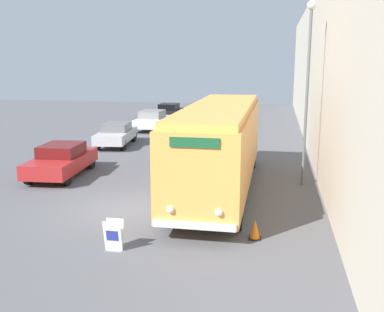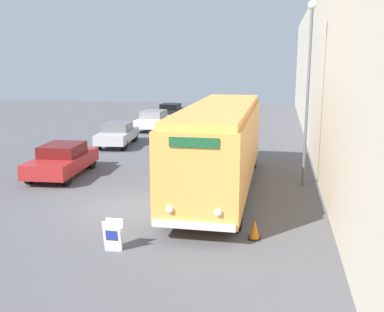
{
  "view_description": "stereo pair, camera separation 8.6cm",
  "coord_description": "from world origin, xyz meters",
  "px_view_note": "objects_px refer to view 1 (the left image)",
  "views": [
    {
      "loc": [
        5.27,
        -14.63,
        5.24
      ],
      "look_at": [
        2.48,
        0.13,
        2.01
      ],
      "focal_mm": 42.0,
      "sensor_mm": 36.0,
      "label": 1
    },
    {
      "loc": [
        5.35,
        -14.62,
        5.24
      ],
      "look_at": [
        2.48,
        0.13,
        2.01
      ],
      "focal_mm": 42.0,
      "sensor_mm": 36.0,
      "label": 2
    }
  ],
  "objects_px": {
    "parked_car_mid": "(116,134)",
    "parked_car_far": "(152,120)",
    "traffic_cone": "(255,229)",
    "sign_board": "(114,236)",
    "parked_car_near": "(61,160)",
    "vintage_bus": "(220,143)",
    "parked_car_distant": "(169,111)",
    "streetlamp": "(308,71)"
  },
  "relations": [
    {
      "from": "parked_car_mid",
      "to": "parked_car_far",
      "type": "height_order",
      "value": "parked_car_far"
    },
    {
      "from": "parked_car_mid",
      "to": "traffic_cone",
      "type": "relative_size",
      "value": 7.68
    },
    {
      "from": "parked_car_far",
      "to": "traffic_cone",
      "type": "xyz_separation_m",
      "value": [
        8.8,
        -19.99,
        -0.47
      ]
    },
    {
      "from": "sign_board",
      "to": "parked_car_near",
      "type": "distance_m",
      "value": 9.11
    },
    {
      "from": "vintage_bus",
      "to": "traffic_cone",
      "type": "bearing_deg",
      "value": -70.64
    },
    {
      "from": "vintage_bus",
      "to": "traffic_cone",
      "type": "relative_size",
      "value": 18.95
    },
    {
      "from": "vintage_bus",
      "to": "parked_car_far",
      "type": "height_order",
      "value": "vintage_bus"
    },
    {
      "from": "parked_car_mid",
      "to": "traffic_cone",
      "type": "distance_m",
      "value": 16.34
    },
    {
      "from": "parked_car_near",
      "to": "parked_car_far",
      "type": "height_order",
      "value": "parked_car_far"
    },
    {
      "from": "vintage_bus",
      "to": "parked_car_near",
      "type": "bearing_deg",
      "value": 172.16
    },
    {
      "from": "vintage_bus",
      "to": "parked_car_mid",
      "type": "height_order",
      "value": "vintage_bus"
    },
    {
      "from": "parked_car_mid",
      "to": "traffic_cone",
      "type": "xyz_separation_m",
      "value": [
        9.25,
        -13.46,
        -0.44
      ]
    },
    {
      "from": "parked_car_distant",
      "to": "traffic_cone",
      "type": "bearing_deg",
      "value": -70.26
    },
    {
      "from": "streetlamp",
      "to": "traffic_cone",
      "type": "height_order",
      "value": "streetlamp"
    },
    {
      "from": "vintage_bus",
      "to": "traffic_cone",
      "type": "xyz_separation_m",
      "value": [
        1.7,
        -4.83,
        -1.67
      ]
    },
    {
      "from": "vintage_bus",
      "to": "parked_car_distant",
      "type": "bearing_deg",
      "value": 108.81
    },
    {
      "from": "sign_board",
      "to": "parked_car_near",
      "type": "xyz_separation_m",
      "value": [
        -5.27,
        7.43,
        0.31
      ]
    },
    {
      "from": "parked_car_mid",
      "to": "parked_car_distant",
      "type": "height_order",
      "value": "same"
    },
    {
      "from": "parked_car_near",
      "to": "traffic_cone",
      "type": "bearing_deg",
      "value": -36.5
    },
    {
      "from": "parked_car_near",
      "to": "sign_board",
      "type": "bearing_deg",
      "value": -58.46
    },
    {
      "from": "traffic_cone",
      "to": "parked_car_distant",
      "type": "bearing_deg",
      "value": 108.91
    },
    {
      "from": "streetlamp",
      "to": "traffic_cone",
      "type": "distance_m",
      "value": 7.97
    },
    {
      "from": "sign_board",
      "to": "streetlamp",
      "type": "relative_size",
      "value": 0.12
    },
    {
      "from": "traffic_cone",
      "to": "sign_board",
      "type": "bearing_deg",
      "value": -157.7
    },
    {
      "from": "vintage_bus",
      "to": "streetlamp",
      "type": "height_order",
      "value": "streetlamp"
    },
    {
      "from": "parked_car_near",
      "to": "parked_car_distant",
      "type": "distance_m",
      "value": 20.39
    },
    {
      "from": "sign_board",
      "to": "parked_car_near",
      "type": "height_order",
      "value": "parked_car_near"
    },
    {
      "from": "parked_car_mid",
      "to": "sign_board",
      "type": "bearing_deg",
      "value": -76.13
    },
    {
      "from": "vintage_bus",
      "to": "parked_car_near",
      "type": "height_order",
      "value": "vintage_bus"
    },
    {
      "from": "parked_car_distant",
      "to": "streetlamp",
      "type": "bearing_deg",
      "value": -60.9
    },
    {
      "from": "parked_car_distant",
      "to": "parked_car_mid",
      "type": "bearing_deg",
      "value": -90.34
    },
    {
      "from": "sign_board",
      "to": "parked_car_mid",
      "type": "height_order",
      "value": "parked_car_mid"
    },
    {
      "from": "parked_car_near",
      "to": "parked_car_far",
      "type": "distance_m",
      "value": 14.15
    },
    {
      "from": "vintage_bus",
      "to": "parked_car_near",
      "type": "distance_m",
      "value": 7.58
    },
    {
      "from": "vintage_bus",
      "to": "sign_board",
      "type": "distance_m",
      "value": 6.93
    },
    {
      "from": "parked_car_near",
      "to": "parked_car_mid",
      "type": "relative_size",
      "value": 1.0
    },
    {
      "from": "streetlamp",
      "to": "parked_car_mid",
      "type": "xyz_separation_m",
      "value": [
        -10.94,
        7.09,
        -4.04
      ]
    },
    {
      "from": "parked_car_near",
      "to": "parked_car_distant",
      "type": "xyz_separation_m",
      "value": [
        0.12,
        20.39,
        -0.04
      ]
    },
    {
      "from": "parked_car_distant",
      "to": "vintage_bus",
      "type": "bearing_deg",
      "value": -70.36
    },
    {
      "from": "parked_car_far",
      "to": "sign_board",
      "type": "bearing_deg",
      "value": -74.91
    },
    {
      "from": "parked_car_far",
      "to": "traffic_cone",
      "type": "height_order",
      "value": "parked_car_far"
    },
    {
      "from": "parked_car_mid",
      "to": "parked_car_far",
      "type": "relative_size",
      "value": 1.06
    }
  ]
}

